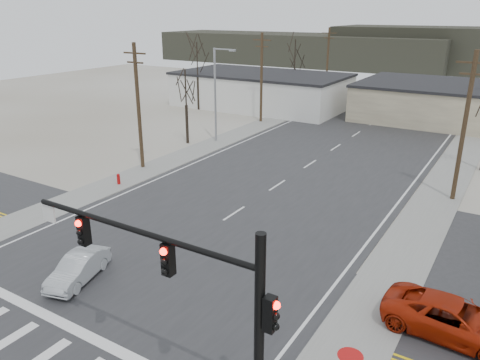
# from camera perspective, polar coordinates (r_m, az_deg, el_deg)

# --- Properties ---
(ground) EXTENTS (140.00, 140.00, 0.00)m
(ground) POSITION_cam_1_polar(r_m,az_deg,el_deg) (24.39, -11.02, -10.63)
(ground) COLOR beige
(ground) RESTS_ON ground
(main_road) EXTENTS (18.00, 110.00, 0.05)m
(main_road) POSITION_cam_1_polar(r_m,az_deg,el_deg) (35.67, 5.30, -0.19)
(main_road) COLOR #28282A
(main_road) RESTS_ON ground
(cross_road) EXTENTS (90.00, 10.00, 0.04)m
(cross_road) POSITION_cam_1_polar(r_m,az_deg,el_deg) (24.38, -11.02, -10.59)
(cross_road) COLOR #28282A
(cross_road) RESTS_ON ground
(sidewalk_left) EXTENTS (3.00, 90.00, 0.06)m
(sidewalk_left) POSITION_cam_1_polar(r_m,az_deg,el_deg) (44.97, -3.96, 4.13)
(sidewalk_left) COLOR gray
(sidewalk_left) RESTS_ON ground
(sidewalk_right) EXTENTS (3.00, 90.00, 0.06)m
(sidewalk_right) POSITION_cam_1_polar(r_m,az_deg,el_deg) (37.40, 23.55, -0.86)
(sidewalk_right) COLOR gray
(sidewalk_right) RESTS_ON ground
(traffic_signal_mast) EXTENTS (8.95, 0.43, 7.20)m
(traffic_signal_mast) POSITION_cam_1_polar(r_m,az_deg,el_deg) (13.53, -4.90, -14.20)
(traffic_signal_mast) COLOR black
(traffic_signal_mast) RESTS_ON ground
(fire_hydrant) EXTENTS (0.24, 0.24, 0.87)m
(fire_hydrant) POSITION_cam_1_polar(r_m,az_deg,el_deg) (35.97, -14.59, 0.12)
(fire_hydrant) COLOR #A50C0C
(fire_hydrant) RESTS_ON ground
(building_left_far) EXTENTS (22.30, 12.30, 4.50)m
(building_left_far) POSITION_cam_1_polar(r_m,az_deg,el_deg) (63.87, 2.56, 10.93)
(building_left_far) COLOR silver
(building_left_far) RESTS_ON ground
(building_right_far) EXTENTS (26.30, 14.30, 4.30)m
(building_right_far) POSITION_cam_1_polar(r_m,az_deg,el_deg) (60.15, 27.00, 8.14)
(building_right_far) COLOR beige
(building_right_far) RESTS_ON ground
(upole_left_b) EXTENTS (2.20, 0.30, 10.00)m
(upole_left_b) POSITION_cam_1_polar(r_m,az_deg,el_deg) (38.35, -12.29, 8.94)
(upole_left_b) COLOR #43301F
(upole_left_b) RESTS_ON ground
(upole_left_c) EXTENTS (2.20, 0.30, 10.00)m
(upole_left_c) POSITION_cam_1_polar(r_m,az_deg,el_deg) (54.36, 2.63, 12.50)
(upole_left_c) COLOR #43301F
(upole_left_c) RESTS_ON ground
(upole_left_d) EXTENTS (2.20, 0.30, 10.00)m
(upole_left_d) POSITION_cam_1_polar(r_m,az_deg,el_deg) (72.38, 10.62, 14.05)
(upole_left_d) COLOR #43301F
(upole_left_d) RESTS_ON ground
(upole_right_a) EXTENTS (2.20, 0.30, 10.00)m
(upole_right_a) POSITION_cam_1_polar(r_m,az_deg,el_deg) (34.00, 25.69, 6.04)
(upole_right_a) COLOR #43301F
(upole_right_a) RESTS_ON ground
(streetlight_main) EXTENTS (2.40, 0.25, 9.00)m
(streetlight_main) POSITION_cam_1_polar(r_m,az_deg,el_deg) (45.59, -2.84, 10.88)
(streetlight_main) COLOR gray
(streetlight_main) RESTS_ON ground
(tree_left_near) EXTENTS (3.30, 3.30, 7.35)m
(tree_left_near) POSITION_cam_1_polar(r_m,az_deg,el_deg) (45.27, -6.64, 10.89)
(tree_left_near) COLOR black
(tree_left_near) RESTS_ON ground
(tree_left_far) EXTENTS (3.96, 3.96, 8.82)m
(tree_left_far) POSITION_cam_1_polar(r_m,az_deg,el_deg) (67.78, 6.71, 14.77)
(tree_left_far) COLOR black
(tree_left_far) RESTS_ON ground
(tree_left_mid) EXTENTS (3.96, 3.96, 8.82)m
(tree_left_mid) POSITION_cam_1_polar(r_m,az_deg,el_deg) (61.60, -5.24, 14.31)
(tree_left_mid) COLOR black
(tree_left_mid) RESTS_ON ground
(hill_left) EXTENTS (70.00, 18.00, 7.00)m
(hill_left) POSITION_cam_1_polar(r_m,az_deg,el_deg) (118.40, 7.02, 15.57)
(hill_left) COLOR #333026
(hill_left) RESTS_ON ground
(sedan_crossing) EXTENTS (2.34, 4.06, 1.26)m
(sedan_crossing) POSITION_cam_1_polar(r_m,az_deg,el_deg) (23.98, -19.13, -10.13)
(sedan_crossing) COLOR #A0A6AB
(sedan_crossing) RESTS_ON main_road
(car_far_a) EXTENTS (3.40, 5.59, 1.52)m
(car_far_a) POSITION_cam_1_polar(r_m,az_deg,el_deg) (63.57, 17.49, 8.67)
(car_far_a) COLOR black
(car_far_a) RESTS_ON main_road
(car_far_b) EXTENTS (2.68, 4.23, 1.34)m
(car_far_b) POSITION_cam_1_polar(r_m,az_deg,el_deg) (82.29, 21.31, 10.56)
(car_far_b) COLOR black
(car_far_b) RESTS_ON main_road
(car_parked_red) EXTENTS (5.55, 2.80, 1.51)m
(car_parked_red) POSITION_cam_1_polar(r_m,az_deg,el_deg) (21.03, 24.57, -15.15)
(car_parked_red) COLOR #A01E08
(car_parked_red) RESTS_ON parking_lot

